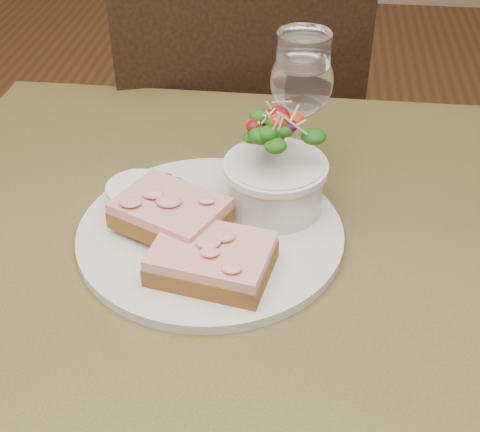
# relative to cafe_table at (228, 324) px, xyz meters

# --- Properties ---
(cafe_table) EXTENTS (0.80, 0.80, 0.75)m
(cafe_table) POSITION_rel_cafe_table_xyz_m (0.00, 0.00, 0.00)
(cafe_table) COLOR #42361C
(cafe_table) RESTS_ON ground
(chair_far) EXTENTS (0.52, 0.52, 0.90)m
(chair_far) POSITION_rel_cafe_table_xyz_m (-0.08, 0.63, -0.36)
(chair_far) COLOR black
(chair_far) RESTS_ON ground
(dinner_plate) EXTENTS (0.30, 0.30, 0.01)m
(dinner_plate) POSITION_rel_cafe_table_xyz_m (-0.02, 0.04, 0.11)
(dinner_plate) COLOR silver
(dinner_plate) RESTS_ON cafe_table
(sandwich_front) EXTENTS (0.14, 0.11, 0.03)m
(sandwich_front) POSITION_rel_cafe_table_xyz_m (-0.01, -0.03, 0.13)
(sandwich_front) COLOR #4F3015
(sandwich_front) RESTS_ON dinner_plate
(sandwich_back) EXTENTS (0.14, 0.13, 0.03)m
(sandwich_back) POSITION_rel_cafe_table_xyz_m (-0.07, 0.03, 0.14)
(sandwich_back) COLOR #4F3015
(sandwich_back) RESTS_ON dinner_plate
(ramekin) EXTENTS (0.07, 0.07, 0.04)m
(ramekin) POSITION_rel_cafe_table_xyz_m (-0.11, 0.06, 0.13)
(ramekin) COLOR silver
(ramekin) RESTS_ON dinner_plate
(salad_bowl) EXTENTS (0.11, 0.11, 0.13)m
(salad_bowl) POSITION_rel_cafe_table_xyz_m (0.05, 0.09, 0.17)
(salad_bowl) COLOR silver
(salad_bowl) RESTS_ON dinner_plate
(garnish) EXTENTS (0.05, 0.04, 0.02)m
(garnish) POSITION_rel_cafe_table_xyz_m (-0.09, 0.12, 0.12)
(garnish) COLOR #0C3E0B
(garnish) RESTS_ON dinner_plate
(wine_glass) EXTENTS (0.08, 0.08, 0.18)m
(wine_glass) POSITION_rel_cafe_table_xyz_m (0.07, 0.18, 0.22)
(wine_glass) COLOR white
(wine_glass) RESTS_ON cafe_table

